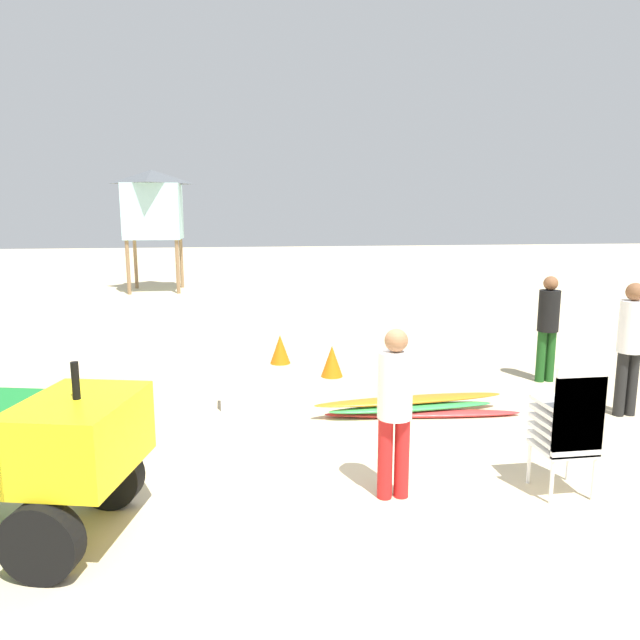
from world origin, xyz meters
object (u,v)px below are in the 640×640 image
at_px(lifeguard_near_left, 631,340).
at_px(cooler_box, 241,395).
at_px(traffic_cone_near, 280,349).
at_px(stacked_plastic_chairs, 571,421).
at_px(lifeguard_near_right, 548,322).
at_px(traffic_cone_far, 332,361).
at_px(lifeguard_far_right, 395,403).
at_px(surfboard_pile, 414,406).
at_px(lifeguard_tower, 153,204).

bearing_deg(lifeguard_near_left, cooler_box, 167.70).
bearing_deg(traffic_cone_near, lifeguard_near_left, -38.36).
xyz_separation_m(stacked_plastic_chairs, traffic_cone_near, (-2.25, 5.35, -0.49)).
distance_m(lifeguard_near_right, traffic_cone_far, 3.44).
distance_m(stacked_plastic_chairs, traffic_cone_near, 5.82).
bearing_deg(traffic_cone_far, lifeguard_far_right, -91.78).
xyz_separation_m(surfboard_pile, cooler_box, (-2.24, 0.69, 0.04)).
xyz_separation_m(lifeguard_near_left, lifeguard_tower, (-7.60, 13.72, 1.87)).
bearing_deg(lifeguard_far_right, cooler_box, 115.59).
relative_size(lifeguard_far_right, lifeguard_tower, 0.40).
xyz_separation_m(lifeguard_far_right, traffic_cone_far, (0.13, 4.16, -0.67)).
distance_m(traffic_cone_near, cooler_box, 2.40).
bearing_deg(lifeguard_tower, lifeguard_far_right, -75.61).
bearing_deg(lifeguard_near_right, lifeguard_near_left, -82.32).
bearing_deg(surfboard_pile, lifeguard_far_right, -112.46).
height_order(traffic_cone_far, cooler_box, traffic_cone_far).
height_order(surfboard_pile, cooler_box, cooler_box).
relative_size(lifeguard_near_left, lifeguard_near_right, 1.05).
relative_size(lifeguard_near_left, lifeguard_far_right, 1.09).
xyz_separation_m(surfboard_pile, lifeguard_tower, (-4.85, 13.32, 2.76)).
height_order(lifeguard_near_left, traffic_cone_near, lifeguard_near_left).
height_order(lifeguard_near_right, traffic_cone_near, lifeguard_near_right).
height_order(stacked_plastic_chairs, lifeguard_far_right, lifeguard_far_right).
height_order(stacked_plastic_chairs, lifeguard_near_right, lifeguard_near_right).
relative_size(stacked_plastic_chairs, lifeguard_near_left, 0.73).
bearing_deg(surfboard_pile, traffic_cone_near, 117.03).
relative_size(stacked_plastic_chairs, traffic_cone_near, 2.52).
height_order(surfboard_pile, lifeguard_near_right, lifeguard_near_right).
bearing_deg(traffic_cone_far, lifeguard_tower, 109.91).
bearing_deg(surfboard_pile, lifeguard_near_left, -8.16).
bearing_deg(traffic_cone_near, stacked_plastic_chairs, -67.23).
bearing_deg(traffic_cone_near, traffic_cone_far, -51.66).
height_order(lifeguard_near_right, cooler_box, lifeguard_near_right).
xyz_separation_m(lifeguard_near_right, lifeguard_far_right, (-3.41, -3.38, -0.04)).
height_order(lifeguard_tower, cooler_box, lifeguard_tower).
bearing_deg(lifeguard_tower, lifeguard_near_left, -61.03).
bearing_deg(traffic_cone_near, cooler_box, -107.57).
height_order(traffic_cone_near, cooler_box, traffic_cone_near).
relative_size(stacked_plastic_chairs, lifeguard_near_right, 0.77).
bearing_deg(surfboard_pile, cooler_box, 162.81).
relative_size(stacked_plastic_chairs, traffic_cone_far, 2.52).
relative_size(surfboard_pile, lifeguard_far_right, 1.70).
distance_m(lifeguard_far_right, traffic_cone_far, 4.21).
xyz_separation_m(lifeguard_far_right, traffic_cone_near, (-0.63, 5.12, -0.67)).
relative_size(stacked_plastic_chairs, surfboard_pile, 0.47).
height_order(lifeguard_tower, traffic_cone_near, lifeguard_tower).
bearing_deg(lifeguard_far_right, stacked_plastic_chairs, -8.08).
bearing_deg(stacked_plastic_chairs, lifeguard_tower, 109.57).
bearing_deg(lifeguard_near_right, surfboard_pile, -153.87).
bearing_deg(stacked_plastic_chairs, traffic_cone_near, 112.77).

